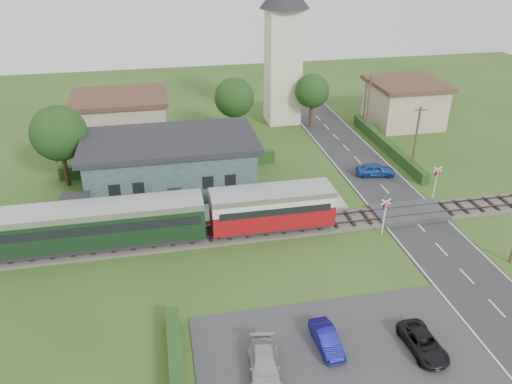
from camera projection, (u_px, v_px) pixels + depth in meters
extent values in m
plane|color=#2D4C19|center=(306.00, 240.00, 40.22)|extent=(120.00, 120.00, 0.00)
cube|color=#4C443D|center=(299.00, 226.00, 41.91)|extent=(76.00, 3.20, 0.20)
cube|color=#3F3F47|center=(301.00, 227.00, 41.14)|extent=(76.00, 0.08, 0.15)
cube|color=#3F3F47|center=(297.00, 218.00, 42.39)|extent=(76.00, 0.08, 0.15)
cube|color=#28282B|center=(420.00, 226.00, 41.96)|extent=(6.00, 70.00, 0.05)
cube|color=#333335|center=(339.00, 351.00, 29.52)|extent=(17.00, 9.00, 0.08)
cube|color=#333335|center=(409.00, 213.00, 43.61)|extent=(6.20, 3.40, 0.45)
cube|color=gray|center=(177.00, 217.00, 42.88)|extent=(30.00, 3.00, 0.45)
cube|color=beige|center=(77.00, 212.00, 40.81)|extent=(2.00, 2.00, 2.40)
cube|color=#232328|center=(74.00, 199.00, 40.22)|extent=(2.30, 2.30, 0.15)
cube|color=#2F4348|center=(171.00, 167.00, 46.90)|extent=(15.00, 8.00, 4.80)
cube|color=#232328|center=(169.00, 141.00, 45.67)|extent=(16.00, 9.00, 0.50)
cube|color=#232328|center=(175.00, 198.00, 44.09)|extent=(1.20, 0.12, 2.20)
cube|color=black|center=(115.00, 191.00, 42.61)|extent=(1.00, 0.12, 1.20)
cube|color=black|center=(139.00, 189.00, 42.96)|extent=(1.00, 0.12, 1.20)
cube|color=black|center=(208.00, 182.00, 44.01)|extent=(1.00, 0.12, 1.20)
cube|color=black|center=(230.00, 180.00, 44.36)|extent=(1.00, 0.12, 1.20)
cube|color=#232328|center=(272.00, 224.00, 41.27)|extent=(9.00, 2.20, 0.50)
cube|color=maroon|center=(272.00, 213.00, 40.81)|extent=(10.00, 2.80, 1.80)
cube|color=silver|center=(272.00, 200.00, 40.23)|extent=(10.00, 2.82, 0.90)
cube|color=black|center=(272.00, 204.00, 40.39)|extent=(9.00, 2.88, 0.60)
cube|color=#B3B4B7|center=(272.00, 193.00, 39.93)|extent=(10.00, 2.90, 0.45)
cube|color=#232328|center=(102.00, 242.00, 38.89)|extent=(15.20, 2.20, 0.50)
cube|color=black|center=(99.00, 225.00, 38.19)|extent=(16.00, 2.80, 2.60)
cube|color=black|center=(98.00, 221.00, 38.00)|extent=(15.40, 2.86, 0.70)
cube|color=#B3B4B7|center=(96.00, 209.00, 37.54)|extent=(16.00, 2.90, 0.50)
cube|color=beige|center=(283.00, 67.00, 62.16)|extent=(4.00, 4.00, 14.00)
cube|color=tan|center=(122.00, 120.00, 58.13)|extent=(10.00, 8.00, 5.00)
cube|color=#472D1E|center=(119.00, 97.00, 56.86)|extent=(10.80, 8.80, 0.50)
cube|color=tan|center=(404.00, 105.00, 63.40)|extent=(8.00, 8.00, 5.00)
cube|color=#472D1E|center=(407.00, 83.00, 62.13)|extent=(8.80, 8.80, 0.50)
cube|color=#193814|center=(177.00, 368.00, 27.60)|extent=(0.80, 9.00, 1.20)
cube|color=#193814|center=(386.00, 145.00, 56.32)|extent=(0.80, 18.00, 1.20)
cube|color=#193814|center=(170.00, 164.00, 51.62)|extent=(22.00, 0.80, 1.30)
cylinder|color=#332316|center=(65.00, 166.00, 47.91)|extent=(0.44, 0.44, 4.12)
sphere|color=#143311|center=(59.00, 133.00, 46.36)|extent=(5.20, 5.20, 5.20)
cylinder|color=#332316|center=(235.00, 123.00, 58.94)|extent=(0.44, 0.44, 3.85)
sphere|color=#143311|center=(234.00, 98.00, 57.50)|extent=(4.60, 4.60, 4.60)
cylinder|color=#332316|center=(311.00, 113.00, 62.50)|extent=(0.44, 0.44, 3.58)
sphere|color=#143311|center=(312.00, 91.00, 61.15)|extent=(4.20, 4.20, 4.20)
cylinder|color=#473321|center=(415.00, 141.00, 49.77)|extent=(0.22, 0.22, 7.00)
cube|color=#473321|center=(420.00, 110.00, 48.28)|extent=(1.40, 0.10, 0.10)
cylinder|color=#473321|center=(368.00, 105.00, 60.19)|extent=(0.22, 0.22, 7.00)
cube|color=#473321|center=(371.00, 78.00, 58.70)|extent=(1.40, 0.10, 0.10)
cylinder|color=silver|center=(384.00, 218.00, 40.30)|extent=(0.12, 0.12, 3.00)
cube|color=#232328|center=(386.00, 206.00, 39.79)|extent=(0.35, 0.18, 0.55)
sphere|color=#FF190C|center=(386.00, 205.00, 39.62)|extent=(0.14, 0.14, 0.14)
sphere|color=#FF190C|center=(386.00, 209.00, 39.76)|extent=(0.14, 0.14, 0.14)
cube|color=silver|center=(386.00, 202.00, 39.60)|extent=(0.84, 0.05, 0.55)
cube|color=silver|center=(386.00, 202.00, 39.60)|extent=(0.84, 0.05, 0.55)
cylinder|color=silver|center=(435.00, 184.00, 45.73)|extent=(0.12, 0.12, 3.00)
cube|color=#232328|center=(437.00, 173.00, 45.22)|extent=(0.35, 0.18, 0.55)
sphere|color=#FF190C|center=(438.00, 172.00, 45.05)|extent=(0.14, 0.14, 0.14)
sphere|color=#FF190C|center=(438.00, 175.00, 45.19)|extent=(0.14, 0.14, 0.14)
cube|color=silver|center=(438.00, 169.00, 45.03)|extent=(0.84, 0.05, 0.55)
cube|color=silver|center=(438.00, 169.00, 45.03)|extent=(0.84, 0.05, 0.55)
cylinder|color=#3F3F47|center=(52.00, 140.00, 52.57)|extent=(0.14, 0.14, 5.00)
sphere|color=orange|center=(48.00, 118.00, 51.40)|extent=(0.30, 0.30, 0.30)
cylinder|color=#3F3F47|center=(365.00, 100.00, 65.31)|extent=(0.14, 0.14, 5.00)
sphere|color=orange|center=(367.00, 81.00, 64.14)|extent=(0.30, 0.30, 0.30)
imported|color=#194093|center=(375.00, 170.00, 50.35)|extent=(4.08, 2.24, 1.31)
imported|color=navy|center=(327.00, 339.00, 29.54)|extent=(1.34, 3.43, 1.11)
imported|color=#B4B4B4|center=(264.00, 365.00, 27.70)|extent=(2.21, 4.33, 1.20)
imported|color=black|center=(423.00, 343.00, 29.30)|extent=(1.91, 3.87, 1.06)
imported|color=gray|center=(252.00, 203.00, 43.09)|extent=(0.63, 0.47, 1.57)
imported|color=gray|center=(99.00, 217.00, 40.76)|extent=(0.96, 1.06, 1.80)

